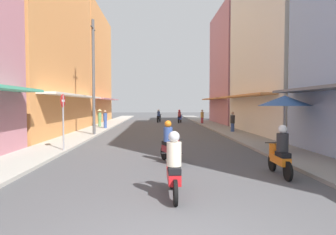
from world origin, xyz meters
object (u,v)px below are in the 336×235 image
at_px(pedestrian_far, 202,117).
at_px(pedestrian_crossing, 105,120).
at_px(motorbike_black, 159,116).
at_px(pedestrian_midway, 100,117).
at_px(motorbike_red, 174,167).
at_px(pedestrian_foreground, 233,122).
at_px(vendor_umbrella, 285,101).
at_px(utility_pole, 93,77).
at_px(street_sign_no_entry, 63,115).
at_px(motorbike_maroon, 170,144).
at_px(motorbike_blue, 180,117).
at_px(motorbike_orange, 280,153).

bearing_deg(pedestrian_far, pedestrian_crossing, -147.62).
distance_m(motorbike_black, pedestrian_midway, 9.71).
relative_size(motorbike_red, motorbike_black, 1.02).
distance_m(pedestrian_far, pedestrian_foreground, 9.73).
distance_m(pedestrian_far, pedestrian_crossing, 11.20).
xyz_separation_m(motorbike_black, pedestrian_foreground, (5.49, -13.40, 0.10)).
xyz_separation_m(pedestrian_foreground, vendor_umbrella, (-0.16, -9.25, 1.54)).
distance_m(pedestrian_foreground, utility_pole, 10.72).
height_order(pedestrian_midway, vendor_umbrella, vendor_umbrella).
relative_size(vendor_umbrella, utility_pole, 0.32).
relative_size(pedestrian_crossing, street_sign_no_entry, 0.63).
relative_size(motorbike_maroon, vendor_umbrella, 0.67).
xyz_separation_m(motorbike_blue, utility_pole, (-7.03, -13.64, 3.35)).
bearing_deg(motorbike_blue, pedestrian_midway, -140.56).
distance_m(motorbike_maroon, pedestrian_far, 21.16).
relative_size(motorbike_orange, pedestrian_crossing, 1.08).
relative_size(utility_pole, street_sign_no_entry, 3.00).
xyz_separation_m(motorbike_red, pedestrian_far, (4.59, 24.69, 0.10)).
distance_m(motorbike_orange, pedestrian_far, 22.87).
height_order(motorbike_maroon, street_sign_no_entry, street_sign_no_entry).
xyz_separation_m(pedestrian_far, pedestrian_midway, (-10.28, -4.24, 0.18)).
relative_size(motorbike_black, pedestrian_far, 1.11).
bearing_deg(motorbike_maroon, pedestrian_far, 77.73).
distance_m(motorbike_maroon, pedestrian_crossing, 15.49).
xyz_separation_m(motorbike_orange, utility_pole, (-8.07, 11.53, 3.35)).
bearing_deg(motorbike_red, motorbike_blue, 85.09).
distance_m(pedestrian_crossing, utility_pole, 6.20).
bearing_deg(pedestrian_crossing, pedestrian_far, 32.38).
bearing_deg(motorbike_blue, pedestrian_crossing, -130.75).
bearing_deg(utility_pole, pedestrian_midway, 97.91).
bearing_deg(street_sign_no_entry, pedestrian_crossing, 91.22).
relative_size(motorbike_maroon, utility_pole, 0.22).
bearing_deg(motorbike_black, motorbike_blue, -29.25).
xyz_separation_m(motorbike_maroon, motorbike_black, (-0.20, 24.38, 0.00)).
distance_m(motorbike_blue, utility_pole, 15.71).
bearing_deg(street_sign_no_entry, motorbike_orange, -30.10).
relative_size(motorbike_black, utility_pole, 0.22).
relative_size(motorbike_orange, pedestrian_foreground, 1.12).
bearing_deg(vendor_umbrella, motorbike_maroon, -161.42).
bearing_deg(motorbike_blue, utility_pole, -117.25).
relative_size(motorbike_blue, pedestrian_far, 1.10).
bearing_deg(vendor_umbrella, utility_pole, 142.36).
xyz_separation_m(motorbike_maroon, motorbike_orange, (3.26, -2.16, 0.00)).
bearing_deg(motorbike_orange, utility_pole, 124.98).
height_order(pedestrian_crossing, utility_pole, utility_pole).
relative_size(pedestrian_crossing, pedestrian_midway, 0.96).
distance_m(motorbike_red, pedestrian_midway, 21.22).
bearing_deg(street_sign_no_entry, motorbike_black, 78.40).
bearing_deg(utility_pole, motorbike_black, 72.95).
distance_m(motorbike_red, motorbike_black, 28.39).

